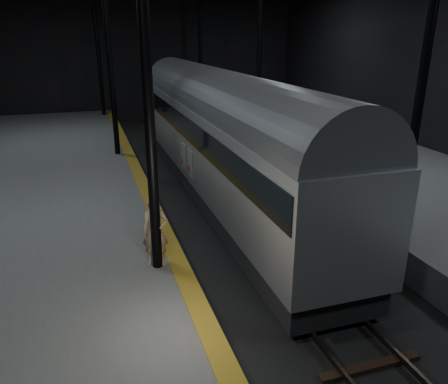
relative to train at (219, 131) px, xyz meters
name	(u,v)px	position (x,y,z in m)	size (l,w,h in m)	color
ground	(242,223)	(0.00, -2.90, -2.96)	(44.00, 44.00, 0.00)	black
platform_left	(24,238)	(-7.50, -2.90, -2.46)	(9.00, 43.80, 1.00)	#51514F
platform_right	(408,190)	(7.50, -2.90, -2.46)	(9.00, 43.80, 1.00)	#51514F
tactile_strip	(154,208)	(-3.25, -2.90, -1.96)	(0.50, 43.80, 0.01)	olive
track	(242,222)	(0.00, -2.90, -2.89)	(2.40, 43.00, 0.24)	#3F3328
train	(219,131)	(0.00, 0.00, 0.00)	(2.97, 19.85, 5.31)	#AAADB2
woman	(155,231)	(-3.80, -6.79, -1.02)	(0.69, 0.45, 1.88)	tan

